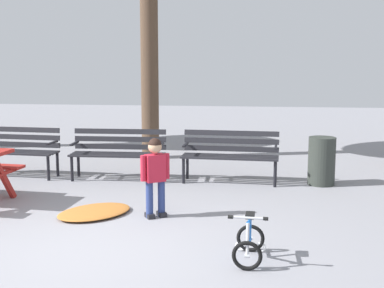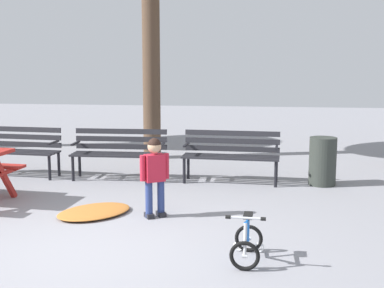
% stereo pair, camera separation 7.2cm
% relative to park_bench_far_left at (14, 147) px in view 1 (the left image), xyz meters
% --- Properties ---
extents(ground, '(36.00, 36.00, 0.00)m').
position_rel_park_bench_far_left_xyz_m(ground, '(2.39, -3.51, -0.51)').
color(ground, gray).
extents(park_bench_far_left, '(1.63, 0.56, 0.85)m').
position_rel_park_bench_far_left_xyz_m(park_bench_far_left, '(0.00, 0.00, 0.00)').
color(park_bench_far_left, '#232328').
rests_on(park_bench_far_left, ground).
extents(park_bench_left, '(1.61, 0.50, 0.85)m').
position_rel_park_bench_far_left_xyz_m(park_bench_left, '(1.89, -0.04, 0.00)').
color(park_bench_left, '#232328').
rests_on(park_bench_left, ground).
extents(park_bench_right, '(1.62, 0.53, 0.85)m').
position_rel_park_bench_far_left_xyz_m(park_bench_right, '(3.80, -0.02, 0.00)').
color(park_bench_right, '#232328').
rests_on(park_bench_right, ground).
extents(child_standing, '(0.35, 0.27, 1.04)m').
position_rel_park_bench_far_left_xyz_m(child_standing, '(2.94, -2.17, 0.10)').
color(child_standing, navy).
rests_on(child_standing, ground).
extents(kids_bicycle, '(0.39, 0.57, 0.54)m').
position_rel_park_bench_far_left_xyz_m(kids_bicycle, '(4.17, -3.54, -0.31)').
color(kids_bicycle, black).
rests_on(kids_bicycle, ground).
extents(leaf_pile, '(1.22, 1.26, 0.07)m').
position_rel_park_bench_far_left_xyz_m(leaf_pile, '(2.11, -2.14, -0.48)').
color(leaf_pile, '#B26B2D').
rests_on(leaf_pile, ground).
extents(trash_bin, '(0.44, 0.44, 0.79)m').
position_rel_park_bench_far_left_xyz_m(trash_bin, '(5.29, -0.04, -0.12)').
color(trash_bin, '#2D332D').
rests_on(trash_bin, ground).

